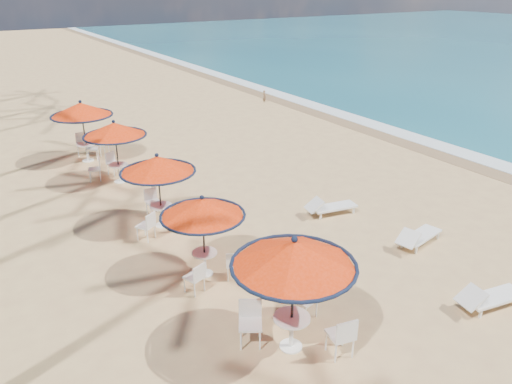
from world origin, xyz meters
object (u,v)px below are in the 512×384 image
(station_2, at_px, (158,174))
(lounger_near, at_px, (489,297))
(lounger_far, at_px, (329,206))
(station_0, at_px, (295,267))
(station_1, at_px, (204,216))
(lounger_mid, at_px, (418,236))
(station_3, at_px, (113,135))
(station_4, at_px, (83,116))

(station_2, height_order, lounger_near, station_2)
(station_2, xyz_separation_m, lounger_far, (5.02, -2.16, -1.47))
(station_0, xyz_separation_m, station_1, (-0.31, 3.43, -0.21))
(station_0, relative_size, lounger_near, 1.43)
(station_0, height_order, lounger_mid, station_0)
(station_0, bearing_deg, lounger_far, 43.67)
(station_3, height_order, station_4, station_4)
(station_0, relative_size, station_4, 1.01)
(station_1, distance_m, lounger_mid, 6.42)
(lounger_near, relative_size, lounger_far, 1.02)
(station_4, distance_m, lounger_mid, 14.21)
(station_2, relative_size, lounger_mid, 1.31)
(station_0, xyz_separation_m, lounger_mid, (5.67, 1.60, -1.65))
(station_0, relative_size, lounger_mid, 1.44)
(station_0, xyz_separation_m, lounger_far, (4.81, 4.59, -1.65))
(station_2, height_order, station_4, station_4)
(station_3, distance_m, station_4, 3.10)
(station_0, bearing_deg, station_3, 91.07)
(station_0, relative_size, lounger_far, 1.45)
(station_3, relative_size, station_4, 0.93)
(station_0, height_order, station_4, station_0)
(station_2, distance_m, station_3, 4.46)
(station_3, bearing_deg, station_4, 95.92)
(station_0, distance_m, lounger_near, 5.19)
(station_2, distance_m, lounger_mid, 7.95)
(station_1, bearing_deg, station_4, 91.13)
(station_4, xyz_separation_m, lounger_mid, (6.19, -12.68, -1.64))
(lounger_near, bearing_deg, station_4, 117.81)
(lounger_far, bearing_deg, station_4, 129.16)
(station_4, relative_size, lounger_mid, 1.43)
(station_3, height_order, lounger_mid, station_3)
(station_0, xyz_separation_m, station_2, (-0.21, 6.75, -0.18))
(station_2, distance_m, lounger_far, 5.66)
(station_1, distance_m, station_2, 3.32)
(station_4, bearing_deg, station_1, -88.87)
(station_3, bearing_deg, station_2, -89.96)
(station_3, height_order, lounger_far, station_3)
(station_3, relative_size, lounger_far, 1.34)
(station_2, bearing_deg, lounger_mid, -41.24)
(station_1, bearing_deg, lounger_mid, -17.00)
(lounger_mid, xyz_separation_m, lounger_far, (-0.85, 2.99, -0.00))
(station_1, bearing_deg, station_2, 88.11)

